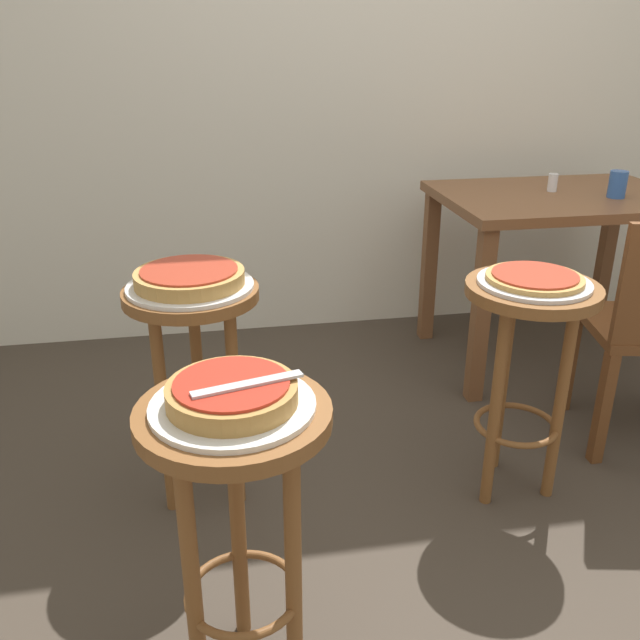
{
  "coord_description": "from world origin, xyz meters",
  "views": [
    {
      "loc": [
        -0.84,
        -1.56,
        1.38
      ],
      "look_at": [
        -0.53,
        0.17,
        0.63
      ],
      "focal_mm": 38.38,
      "sensor_mm": 36.0,
      "label": 1
    }
  ],
  "objects": [
    {
      "name": "ground_plane",
      "position": [
        0.0,
        0.0,
        0.0
      ],
      "size": [
        6.0,
        6.0,
        0.0
      ],
      "primitive_type": "plane",
      "color": "#42382D"
    },
    {
      "name": "back_wall",
      "position": [
        0.0,
        1.65,
        1.5
      ],
      "size": [
        6.0,
        0.1,
        3.0
      ],
      "primitive_type": "cube",
      "color": "silver",
      "rests_on": "ground_plane"
    },
    {
      "name": "stool_foreground",
      "position": [
        -0.8,
        -0.39,
        0.52
      ],
      "size": [
        0.39,
        0.39,
        0.7
      ],
      "color": "brown",
      "rests_on": "ground_plane"
    },
    {
      "name": "serving_plate_foreground",
      "position": [
        -0.8,
        -0.39,
        0.71
      ],
      "size": [
        0.33,
        0.33,
        0.01
      ],
      "primitive_type": "cylinder",
      "color": "white",
      "rests_on": "stool_foreground"
    },
    {
      "name": "pizza_foreground",
      "position": [
        -0.8,
        -0.39,
        0.74
      ],
      "size": [
        0.26,
        0.26,
        0.05
      ],
      "color": "#B78442",
      "rests_on": "serving_plate_foreground"
    },
    {
      "name": "stool_middle",
      "position": [
        0.1,
        0.16,
        0.52
      ],
      "size": [
        0.39,
        0.39,
        0.7
      ],
      "color": "brown",
      "rests_on": "ground_plane"
    },
    {
      "name": "serving_plate_middle",
      "position": [
        0.1,
        0.16,
        0.71
      ],
      "size": [
        0.33,
        0.33,
        0.01
      ],
      "primitive_type": "cylinder",
      "color": "silver",
      "rests_on": "stool_middle"
    },
    {
      "name": "pizza_middle",
      "position": [
        0.1,
        0.16,
        0.73
      ],
      "size": [
        0.28,
        0.28,
        0.02
      ],
      "color": "tan",
      "rests_on": "serving_plate_middle"
    },
    {
      "name": "stool_leftside",
      "position": [
        -0.88,
        0.3,
        0.52
      ],
      "size": [
        0.39,
        0.39,
        0.7
      ],
      "color": "brown",
      "rests_on": "ground_plane"
    },
    {
      "name": "serving_plate_leftside",
      "position": [
        -0.88,
        0.3,
        0.71
      ],
      "size": [
        0.36,
        0.36,
        0.01
      ],
      "primitive_type": "cylinder",
      "color": "silver",
      "rests_on": "stool_leftside"
    },
    {
      "name": "pizza_leftside",
      "position": [
        -0.88,
        0.3,
        0.74
      ],
      "size": [
        0.31,
        0.31,
        0.05
      ],
      "color": "tan",
      "rests_on": "serving_plate_leftside"
    },
    {
      "name": "dining_table",
      "position": [
        0.66,
        1.04,
        0.64
      ],
      "size": [
        1.01,
        0.72,
        0.76
      ],
      "color": "brown",
      "rests_on": "ground_plane"
    },
    {
      "name": "cup_near_edge",
      "position": [
        0.83,
        0.94,
        0.81
      ],
      "size": [
        0.07,
        0.07,
        0.11
      ],
      "primitive_type": "cylinder",
      "color": "#3360B2",
      "rests_on": "dining_table"
    },
    {
      "name": "condiment_shaker",
      "position": [
        0.63,
        1.09,
        0.79
      ],
      "size": [
        0.04,
        0.04,
        0.07
      ],
      "primitive_type": "cylinder",
      "color": "white",
      "rests_on": "dining_table"
    },
    {
      "name": "pizza_server_knife",
      "position": [
        -0.77,
        -0.41,
        0.77
      ],
      "size": [
        0.22,
        0.08,
        0.01
      ],
      "primitive_type": "cube",
      "rotation": [
        0.0,
        0.0,
        0.25
      ],
      "color": "silver",
      "rests_on": "pizza_foreground"
    }
  ]
}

